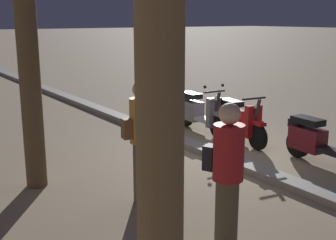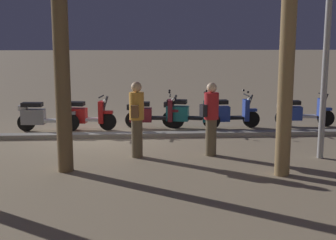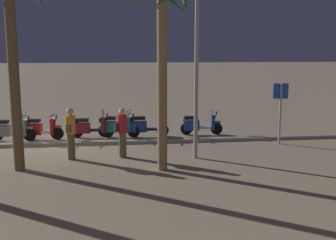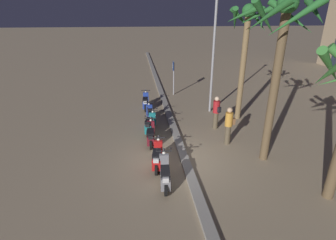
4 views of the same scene
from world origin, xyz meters
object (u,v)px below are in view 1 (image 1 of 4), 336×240
at_px(scooter_red_mid_rear, 237,120).
at_px(scooter_grey_mid_front, 198,111).
at_px(scooter_maroon_lead_nearest, 320,141).
at_px(pedestrian_by_palm_tree, 227,175).
at_px(pedestrian_strolling_near_curb, 141,139).

height_order(scooter_red_mid_rear, scooter_grey_mid_front, scooter_grey_mid_front).
distance_m(scooter_maroon_lead_nearest, pedestrian_by_palm_tree, 3.73).
height_order(scooter_maroon_lead_nearest, scooter_red_mid_rear, scooter_maroon_lead_nearest).
bearing_deg(pedestrian_strolling_near_curb, scooter_grey_mid_front, -48.85).
xyz_separation_m(scooter_maroon_lead_nearest, pedestrian_by_palm_tree, (-1.35, 3.44, 0.48)).
bearing_deg(pedestrian_strolling_near_curb, scooter_maroon_lead_nearest, -96.32).
distance_m(scooter_red_mid_rear, scooter_grey_mid_front, 1.19).
relative_size(scooter_red_mid_rear, scooter_grey_mid_front, 0.94).
distance_m(scooter_maroon_lead_nearest, scooter_grey_mid_front, 3.21).
height_order(pedestrian_strolling_near_curb, pedestrian_by_palm_tree, pedestrian_strolling_near_curb).
height_order(scooter_grey_mid_front, pedestrian_strolling_near_curb, pedestrian_strolling_near_curb).
height_order(scooter_maroon_lead_nearest, pedestrian_strolling_near_curb, pedestrian_strolling_near_curb).
height_order(scooter_red_mid_rear, pedestrian_by_palm_tree, pedestrian_by_palm_tree).
bearing_deg(scooter_grey_mid_front, scooter_maroon_lead_nearest, -174.96).
xyz_separation_m(scooter_grey_mid_front, pedestrian_by_palm_tree, (-4.55, 3.16, 0.46)).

